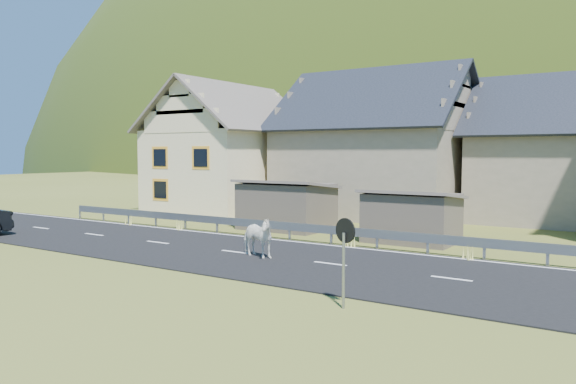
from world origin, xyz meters
The scene contains 12 objects.
ground centered at (0.00, 0.00, 0.00)m, with size 160.00×160.00×0.00m, color #494C1A.
road centered at (0.00, 0.00, 0.02)m, with size 60.00×7.00×0.04m, color black.
lane_markings centered at (0.00, 0.00, 0.04)m, with size 60.00×6.60×0.01m, color silver.
guardrail centered at (0.00, 3.68, 0.56)m, with size 28.10×0.09×0.75m.
shed_left centered at (-2.00, 6.50, 1.10)m, with size 4.30×3.30×2.40m, color brown.
shed_right centered at (4.50, 6.00, 1.00)m, with size 3.80×2.90×2.20m, color brown.
house_cream centered at (-10.00, 12.00, 4.36)m, with size 7.80×9.80×8.30m.
house_stone_a centered at (-1.00, 15.00, 4.63)m, with size 10.80×9.80×8.90m.
house_stone_b centered at (9.00, 17.00, 4.24)m, with size 9.80×8.80×8.10m.
conifer_patch centered at (-55.00, 110.00, 6.00)m, with size 76.00×50.00×28.00m, color black.
horse centered at (1.26, -0.40, 0.76)m, with size 1.70×0.77×1.44m, color white.
traffic_mirror centered at (6.77, -4.30, 1.57)m, with size 0.59×0.23×2.15m.
Camera 1 is at (12.82, -15.98, 3.68)m, focal length 35.00 mm.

